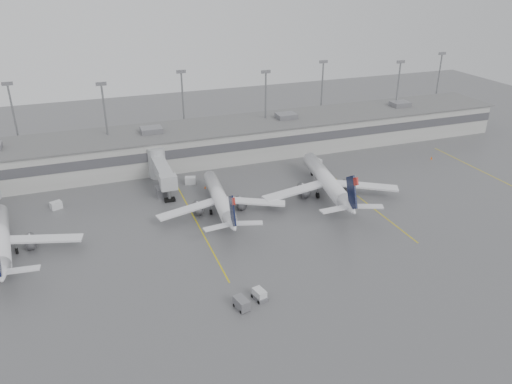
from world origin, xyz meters
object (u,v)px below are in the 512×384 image
object	(u,v)px
jet_far_left	(1,240)
jet_mid_right	(328,181)
jet_mid_left	(220,199)
baggage_tug	(259,295)

from	to	relation	value
jet_far_left	jet_mid_right	distance (m)	62.57
jet_mid_left	baggage_tug	size ratio (longest dim) A/B	10.38
jet_mid_right	baggage_tug	world-z (taller)	jet_mid_right
jet_mid_right	baggage_tug	size ratio (longest dim) A/B	11.84
jet_far_left	jet_mid_left	size ratio (longest dim) A/B	1.01
jet_mid_left	baggage_tug	world-z (taller)	jet_mid_left
jet_mid_right	jet_far_left	bearing A→B (deg)	-168.45
jet_mid_left	jet_mid_right	world-z (taller)	jet_mid_right
jet_mid_left	baggage_tug	distance (m)	29.26
baggage_tug	jet_mid_right	bearing A→B (deg)	34.44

